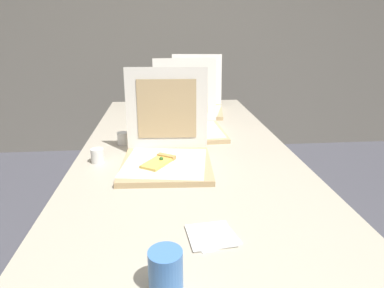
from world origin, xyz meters
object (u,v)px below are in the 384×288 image
object	(u,v)px
table	(185,154)
cup_white_far	(139,124)
pizza_box_middle	(189,122)
cup_printed_front	(166,270)
cup_white_mid	(123,138)
cup_white_near_center	(98,156)
pizza_box_front	(166,152)
napkin_pile	(212,236)
pizza_box_back	(195,104)

from	to	relation	value
table	cup_white_far	distance (m)	0.38
table	pizza_box_middle	bearing A→B (deg)	80.59
cup_printed_front	cup_white_far	bearing A→B (deg)	96.03
cup_white_mid	cup_white_near_center	size ratio (longest dim) A/B	1.00
table	pizza_box_front	xyz separation A→B (m)	(-0.09, -0.22, 0.10)
cup_white_mid	cup_printed_front	bearing A→B (deg)	-78.72
pizza_box_middle	napkin_pile	world-z (taller)	pizza_box_middle
pizza_box_front	pizza_box_middle	xyz separation A→B (m)	(0.13, 0.44, -0.00)
table	cup_white_far	xyz separation A→B (m)	(-0.23, 0.30, 0.08)
cup_white_far	napkin_pile	distance (m)	1.07
cup_printed_front	pizza_box_front	bearing A→B (deg)	88.97
cup_white_near_center	cup_white_far	size ratio (longest dim) A/B	1.00
table	pizza_box_middle	xyz separation A→B (m)	(0.04, 0.22, 0.10)
cup_white_mid	cup_white_far	size ratio (longest dim) A/B	1.00
pizza_box_middle	cup_printed_front	bearing A→B (deg)	-99.52
pizza_box_middle	cup_white_far	size ratio (longest dim) A/B	7.07
cup_white_near_center	cup_white_mid	bearing A→B (deg)	69.81
table	cup_white_mid	xyz separation A→B (m)	(-0.30, 0.04, 0.08)
pizza_box_middle	cup_white_near_center	bearing A→B (deg)	-138.66
cup_white_far	cup_printed_front	world-z (taller)	cup_printed_front
table	cup_white_far	bearing A→B (deg)	128.09
pizza_box_back	napkin_pile	size ratio (longest dim) A/B	3.59
pizza_box_back	cup_printed_front	distance (m)	1.61
cup_white_far	pizza_box_back	bearing A→B (deg)	47.69
pizza_box_back	napkin_pile	world-z (taller)	pizza_box_back
pizza_box_back	cup_printed_front	xyz separation A→B (m)	(-0.22, -1.60, -0.01)
pizza_box_middle	pizza_box_back	xyz separation A→B (m)	(0.08, 0.47, -0.00)
pizza_box_front	cup_white_near_center	world-z (taller)	pizza_box_front
pizza_box_middle	cup_white_far	distance (m)	0.28
pizza_box_front	napkin_pile	xyz separation A→B (m)	(0.11, -0.52, -0.05)
cup_white_mid	cup_white_far	bearing A→B (deg)	76.22
table	pizza_box_middle	distance (m)	0.24
table	cup_white_near_center	distance (m)	0.42
pizza_box_middle	pizza_box_back	bearing A→B (deg)	77.52
cup_white_mid	cup_white_far	world-z (taller)	same
pizza_box_back	cup_white_near_center	distance (m)	0.99
table	pizza_box_middle	world-z (taller)	pizza_box_middle
pizza_box_back	cup_white_near_center	xyz separation A→B (m)	(-0.49, -0.86, -0.02)
cup_white_far	cup_printed_front	size ratio (longest dim) A/B	0.64
cup_printed_front	cup_white_mid	bearing A→B (deg)	101.28
pizza_box_front	pizza_box_back	distance (m)	0.93
pizza_box_middle	cup_white_mid	distance (m)	0.37
cup_white_near_center	napkin_pile	size ratio (longest dim) A/B	0.41
pizza_box_middle	cup_white_near_center	xyz separation A→B (m)	(-0.41, -0.40, -0.02)
pizza_box_back	cup_white_mid	bearing A→B (deg)	-114.96
pizza_box_front	pizza_box_middle	world-z (taller)	pizza_box_front
cup_white_near_center	pizza_box_back	bearing A→B (deg)	60.16
pizza_box_back	napkin_pile	bearing A→B (deg)	-86.01
cup_white_mid	cup_white_near_center	xyz separation A→B (m)	(-0.08, -0.22, 0.00)
pizza_box_middle	cup_printed_front	world-z (taller)	pizza_box_middle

